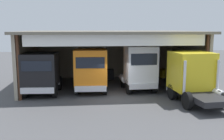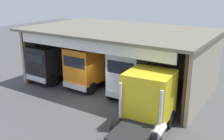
# 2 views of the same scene
# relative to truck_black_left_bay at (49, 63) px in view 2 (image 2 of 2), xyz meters

# --- Properties ---
(ground_plane) EXTENTS (80.00, 80.00, 0.00)m
(ground_plane) POSITION_rel_truck_black_left_bay_xyz_m (5.58, -1.53, -1.75)
(ground_plane) COLOR #4C4C4F
(ground_plane) RESTS_ON ground
(workshop_shed) EXTENTS (14.86, 9.42, 4.87)m
(workshop_shed) POSITION_rel_truck_black_left_bay_xyz_m (5.58, 3.54, 1.67)
(workshop_shed) COLOR #9E937F
(workshop_shed) RESTS_ON ground
(truck_black_left_bay) EXTENTS (2.70, 5.12, 3.28)m
(truck_black_left_bay) POSITION_rel_truck_black_left_bay_xyz_m (0.00, 0.00, 0.00)
(truck_black_left_bay) COLOR black
(truck_black_left_bay) RESTS_ON ground
(truck_orange_center_right_bay) EXTENTS (2.70, 4.54, 3.59)m
(truck_orange_center_right_bay) POSITION_rel_truck_black_left_bay_xyz_m (3.77, 0.34, 0.09)
(truck_orange_center_right_bay) COLOR orange
(truck_orange_center_right_bay) RESTS_ON ground
(truck_white_yard_outside) EXTENTS (2.70, 4.79, 3.73)m
(truck_white_yard_outside) POSITION_rel_truck_black_left_bay_xyz_m (7.69, 0.43, 0.17)
(truck_white_yard_outside) COLOR white
(truck_white_yard_outside) RESTS_ON ground
(truck_yellow_right_bay) EXTENTS (3.02, 5.25, 3.46)m
(truck_yellow_right_bay) POSITION_rel_truck_black_left_bay_xyz_m (10.83, -2.87, 0.10)
(truck_yellow_right_bay) COLOR yellow
(truck_yellow_right_bay) RESTS_ON ground
(oil_drum) EXTENTS (0.58, 0.58, 0.92)m
(oil_drum) POSITION_rel_truck_black_left_bay_xyz_m (11.36, 6.10, -1.29)
(oil_drum) COLOR gold
(oil_drum) RESTS_ON ground
(tool_cart) EXTENTS (0.90, 0.60, 1.00)m
(tool_cart) POSITION_rel_truck_black_left_bay_xyz_m (5.74, 5.89, -1.25)
(tool_cart) COLOR black
(tool_cart) RESTS_ON ground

